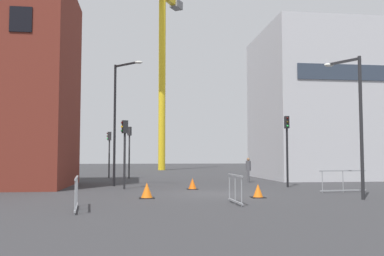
{
  "coord_description": "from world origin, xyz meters",
  "views": [
    {
      "loc": [
        -3.32,
        -19.52,
        1.76
      ],
      "look_at": [
        0.0,
        7.34,
        3.58
      ],
      "focal_mm": 39.29,
      "sensor_mm": 36.0,
      "label": 1
    }
  ],
  "objects_px": {
    "traffic_light_median": "(125,142)",
    "traffic_light_corner": "(287,139)",
    "traffic_cone_striped": "(258,191)",
    "streetlamp_short": "(356,113)",
    "streetlamp_tall": "(118,113)",
    "traffic_cone_orange": "(147,191)",
    "traffic_cone_by_barrier": "(192,184)",
    "traffic_light_far": "(109,147)",
    "traffic_light_near": "(129,144)",
    "pedestrian_walking": "(248,168)",
    "construction_crane": "(162,54)"
  },
  "relations": [
    {
      "from": "streetlamp_short",
      "to": "traffic_light_near",
      "type": "bearing_deg",
      "value": 119.22
    },
    {
      "from": "traffic_cone_striped",
      "to": "traffic_light_corner",
      "type": "bearing_deg",
      "value": 59.34
    },
    {
      "from": "traffic_light_corner",
      "to": "traffic_cone_by_barrier",
      "type": "relative_size",
      "value": 6.93
    },
    {
      "from": "traffic_light_far",
      "to": "traffic_cone_by_barrier",
      "type": "xyz_separation_m",
      "value": [
        5.28,
        -12.38,
        -2.26
      ]
    },
    {
      "from": "traffic_light_far",
      "to": "traffic_light_corner",
      "type": "height_order",
      "value": "traffic_light_corner"
    },
    {
      "from": "traffic_light_far",
      "to": "streetlamp_tall",
      "type": "bearing_deg",
      "value": -83.02
    },
    {
      "from": "streetlamp_tall",
      "to": "traffic_light_far",
      "type": "height_order",
      "value": "streetlamp_tall"
    },
    {
      "from": "pedestrian_walking",
      "to": "construction_crane",
      "type": "bearing_deg",
      "value": 100.22
    },
    {
      "from": "traffic_light_far",
      "to": "traffic_light_corner",
      "type": "relative_size",
      "value": 0.92
    },
    {
      "from": "traffic_light_far",
      "to": "traffic_cone_orange",
      "type": "distance_m",
      "value": 17.24
    },
    {
      "from": "streetlamp_tall",
      "to": "traffic_light_far",
      "type": "distance_m",
      "value": 10.0
    },
    {
      "from": "traffic_light_median",
      "to": "traffic_cone_by_barrier",
      "type": "distance_m",
      "value": 4.31
    },
    {
      "from": "traffic_light_near",
      "to": "traffic_cone_striped",
      "type": "distance_m",
      "value": 17.55
    },
    {
      "from": "streetlamp_tall",
      "to": "traffic_light_corner",
      "type": "xyz_separation_m",
      "value": [
        9.64,
        -1.78,
        -1.6
      ]
    },
    {
      "from": "streetlamp_short",
      "to": "traffic_cone_by_barrier",
      "type": "bearing_deg",
      "value": 136.07
    },
    {
      "from": "traffic_light_far",
      "to": "traffic_cone_orange",
      "type": "relative_size",
      "value": 5.73
    },
    {
      "from": "streetlamp_tall",
      "to": "traffic_cone_orange",
      "type": "relative_size",
      "value": 11.05
    },
    {
      "from": "streetlamp_short",
      "to": "traffic_light_corner",
      "type": "bearing_deg",
      "value": 94.68
    },
    {
      "from": "traffic_light_near",
      "to": "pedestrian_walking",
      "type": "relative_size",
      "value": 2.48
    },
    {
      "from": "traffic_light_corner",
      "to": "traffic_cone_by_barrier",
      "type": "distance_m",
      "value": 6.14
    },
    {
      "from": "streetlamp_short",
      "to": "traffic_cone_orange",
      "type": "distance_m",
      "value": 9.3
    },
    {
      "from": "traffic_light_corner",
      "to": "traffic_cone_striped",
      "type": "distance_m",
      "value": 7.02
    },
    {
      "from": "traffic_light_corner",
      "to": "streetlamp_tall",
      "type": "bearing_deg",
      "value": 169.52
    },
    {
      "from": "streetlamp_tall",
      "to": "traffic_light_corner",
      "type": "relative_size",
      "value": 1.78
    },
    {
      "from": "streetlamp_tall",
      "to": "traffic_light_near",
      "type": "height_order",
      "value": "streetlamp_tall"
    },
    {
      "from": "traffic_light_median",
      "to": "traffic_light_corner",
      "type": "bearing_deg",
      "value": 0.94
    },
    {
      "from": "traffic_light_median",
      "to": "traffic_cone_by_barrier",
      "type": "xyz_separation_m",
      "value": [
        3.62,
        -0.69,
        -2.23
      ]
    },
    {
      "from": "traffic_light_far",
      "to": "pedestrian_walking",
      "type": "xyz_separation_m",
      "value": [
        9.76,
        -6.94,
        -1.57
      ]
    },
    {
      "from": "streetlamp_tall",
      "to": "streetlamp_short",
      "type": "distance_m",
      "value": 13.3
    },
    {
      "from": "streetlamp_tall",
      "to": "traffic_light_corner",
      "type": "distance_m",
      "value": 9.94
    },
    {
      "from": "traffic_light_median",
      "to": "traffic_cone_by_barrier",
      "type": "relative_size",
      "value": 6.32
    },
    {
      "from": "streetlamp_short",
      "to": "traffic_cone_striped",
      "type": "relative_size",
      "value": 10.12
    },
    {
      "from": "streetlamp_short",
      "to": "traffic_cone_orange",
      "type": "bearing_deg",
      "value": 170.74
    },
    {
      "from": "traffic_light_far",
      "to": "traffic_cone_orange",
      "type": "height_order",
      "value": "traffic_light_far"
    },
    {
      "from": "traffic_light_near",
      "to": "traffic_cone_striped",
      "type": "relative_size",
      "value": 7.03
    },
    {
      "from": "traffic_light_far",
      "to": "traffic_light_corner",
      "type": "distance_m",
      "value": 15.84
    },
    {
      "from": "traffic_cone_striped",
      "to": "streetlamp_short",
      "type": "bearing_deg",
      "value": -15.32
    },
    {
      "from": "pedestrian_walking",
      "to": "traffic_cone_striped",
      "type": "relative_size",
      "value": 2.83
    },
    {
      "from": "traffic_light_near",
      "to": "pedestrian_walking",
      "type": "distance_m",
      "value": 10.31
    },
    {
      "from": "traffic_light_corner",
      "to": "traffic_cone_by_barrier",
      "type": "bearing_deg",
      "value": -171.43
    },
    {
      "from": "construction_crane",
      "to": "pedestrian_walking",
      "type": "xyz_separation_m",
      "value": [
        4.62,
        -25.63,
        -13.95
      ]
    },
    {
      "from": "streetlamp_tall",
      "to": "traffic_cone_orange",
      "type": "bearing_deg",
      "value": -77.37
    },
    {
      "from": "streetlamp_short",
      "to": "streetlamp_tall",
      "type": "bearing_deg",
      "value": 140.14
    },
    {
      "from": "traffic_light_corner",
      "to": "pedestrian_walking",
      "type": "bearing_deg",
      "value": 103.17
    },
    {
      "from": "streetlamp_short",
      "to": "traffic_cone_orange",
      "type": "xyz_separation_m",
      "value": [
        -8.6,
        1.4,
        -3.26
      ]
    },
    {
      "from": "traffic_light_far",
      "to": "traffic_light_median",
      "type": "relative_size",
      "value": 1.01
    },
    {
      "from": "traffic_light_median",
      "to": "pedestrian_walking",
      "type": "bearing_deg",
      "value": 30.43
    },
    {
      "from": "streetlamp_short",
      "to": "traffic_light_corner",
      "type": "xyz_separation_m",
      "value": [
        -0.55,
        6.73,
        -0.84
      ]
    },
    {
      "from": "traffic_light_median",
      "to": "traffic_cone_orange",
      "type": "distance_m",
      "value": 5.73
    },
    {
      "from": "construction_crane",
      "to": "traffic_cone_striped",
      "type": "distance_m",
      "value": 38.84
    }
  ]
}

